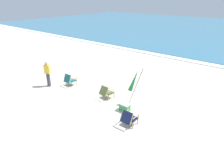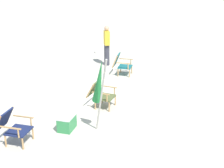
% 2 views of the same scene
% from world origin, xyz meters
% --- Properties ---
extents(ground_plane, '(80.00, 80.00, 0.00)m').
position_xyz_m(ground_plane, '(0.00, 0.00, 0.00)').
color(ground_plane, beige).
extents(beach_chair_mid_center, '(0.61, 0.76, 0.79)m').
position_xyz_m(beach_chair_mid_center, '(3.08, 0.00, 0.42)').
color(beach_chair_mid_center, '#19234C').
rests_on(beach_chair_mid_center, ground).
extents(beach_chair_front_left, '(0.65, 0.81, 0.79)m').
position_xyz_m(beach_chair_front_left, '(0.64, 1.33, 0.42)').
color(beach_chair_front_left, '#515B33').
rests_on(beach_chair_front_left, ground).
extents(beach_chair_back_left, '(0.62, 0.72, 0.81)m').
position_xyz_m(beach_chair_back_left, '(-2.30, 1.19, 0.43)').
color(beach_chair_back_left, '#196066').
rests_on(beach_chair_back_left, ground).
extents(umbrella_furled_green, '(0.65, 0.58, 2.03)m').
position_xyz_m(umbrella_furled_green, '(2.11, 1.81, 1.33)').
color(umbrella_furled_green, '#B7B2A8').
rests_on(umbrella_furled_green, ground).
extents(person_near_chairs, '(0.39, 0.33, 1.63)m').
position_xyz_m(person_near_chairs, '(-3.31, 0.33, 0.84)').
color(person_near_chairs, '#383842').
rests_on(person_near_chairs, ground).
extents(cooler_box, '(0.49, 0.35, 0.40)m').
position_xyz_m(cooler_box, '(2.18, 0.96, 0.20)').
color(cooler_box, '#338C4C').
rests_on(cooler_box, ground).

